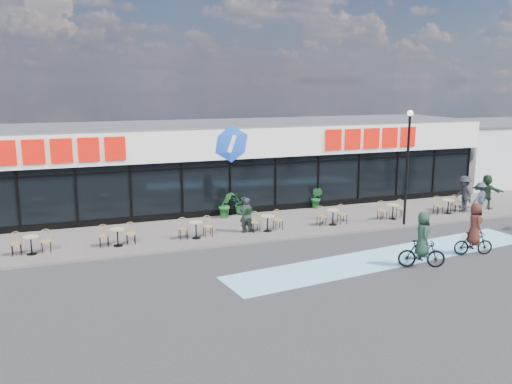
% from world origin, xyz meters
% --- Properties ---
extents(ground, '(120.00, 120.00, 0.00)m').
position_xyz_m(ground, '(0.00, 0.00, 0.00)').
color(ground, '#28282B').
rests_on(ground, ground).
extents(sidewalk, '(44.00, 5.00, 0.10)m').
position_xyz_m(sidewalk, '(0.00, 4.50, 0.05)').
color(sidewalk, '#625A56').
rests_on(sidewalk, ground).
extents(bike_lane, '(14.17, 4.13, 0.01)m').
position_xyz_m(bike_lane, '(4.00, -1.50, 0.01)').
color(bike_lane, '#77C0E1').
rests_on(bike_lane, ground).
extents(building, '(30.60, 6.57, 4.75)m').
position_xyz_m(building, '(-0.00, 9.93, 2.34)').
color(building, black).
rests_on(building, ground).
extents(neighbour_building, '(9.20, 7.20, 4.11)m').
position_xyz_m(neighbour_building, '(20.50, 11.00, 2.06)').
color(neighbour_building, silver).
rests_on(neighbour_building, ground).
extents(lamp_post, '(0.28, 0.28, 5.45)m').
position_xyz_m(lamp_post, '(7.30, 2.30, 3.32)').
color(lamp_post, black).
rests_on(lamp_post, sidewalk).
extents(bistro_set_1, '(1.54, 0.62, 0.90)m').
position_xyz_m(bistro_set_1, '(-9.37, 3.44, 0.56)').
color(bistro_set_1, tan).
rests_on(bistro_set_1, sidewalk).
extents(bistro_set_2, '(1.54, 0.62, 0.90)m').
position_xyz_m(bistro_set_2, '(-6.03, 3.44, 0.56)').
color(bistro_set_2, tan).
rests_on(bistro_set_2, sidewalk).
extents(bistro_set_3, '(1.54, 0.62, 0.90)m').
position_xyz_m(bistro_set_3, '(-2.68, 3.44, 0.56)').
color(bistro_set_3, tan).
rests_on(bistro_set_3, sidewalk).
extents(bistro_set_4, '(1.54, 0.62, 0.90)m').
position_xyz_m(bistro_set_4, '(0.67, 3.44, 0.56)').
color(bistro_set_4, tan).
rests_on(bistro_set_4, sidewalk).
extents(bistro_set_5, '(1.54, 0.62, 0.90)m').
position_xyz_m(bistro_set_5, '(4.01, 3.44, 0.56)').
color(bistro_set_5, tan).
rests_on(bistro_set_5, sidewalk).
extents(bistro_set_6, '(1.54, 0.62, 0.90)m').
position_xyz_m(bistro_set_6, '(7.36, 3.44, 0.56)').
color(bistro_set_6, tan).
rests_on(bistro_set_6, sidewalk).
extents(bistro_set_7, '(1.54, 0.62, 0.90)m').
position_xyz_m(bistro_set_7, '(10.70, 3.44, 0.56)').
color(bistro_set_7, tan).
rests_on(bistro_set_7, sidewalk).
extents(potted_plant_left, '(0.77, 0.65, 1.30)m').
position_xyz_m(potted_plant_left, '(-0.41, 6.47, 0.75)').
color(potted_plant_left, '#1B601F').
rests_on(potted_plant_left, sidewalk).
extents(potted_plant_mid, '(1.29, 1.20, 1.16)m').
position_xyz_m(potted_plant_mid, '(0.50, 6.75, 0.68)').
color(potted_plant_mid, '#185527').
rests_on(potted_plant_mid, sidewalk).
extents(potted_plant_right, '(0.79, 0.82, 1.17)m').
position_xyz_m(potted_plant_right, '(4.79, 6.72, 0.68)').
color(potted_plant_right, '#164D20').
rests_on(potted_plant_right, sidewalk).
extents(patron_left, '(0.63, 0.46, 1.61)m').
position_xyz_m(patron_left, '(-0.33, 3.52, 0.90)').
color(patron_left, black).
rests_on(patron_left, sidewalk).
extents(patron_right, '(0.87, 0.73, 1.59)m').
position_xyz_m(patron_right, '(-0.28, 3.62, 0.90)').
color(patron_right, black).
rests_on(patron_right, sidewalk).
extents(pedestrian_a, '(0.84, 1.31, 1.92)m').
position_xyz_m(pedestrian_a, '(11.72, 3.43, 1.06)').
color(pedestrian_a, black).
rests_on(pedestrian_a, sidewalk).
extents(pedestrian_b, '(1.21, 1.80, 1.86)m').
position_xyz_m(pedestrian_b, '(13.41, 3.64, 1.03)').
color(pedestrian_b, '#1C3421').
rests_on(pedestrian_b, sidewalk).
extents(pedestrian_c, '(1.15, 0.85, 1.59)m').
position_xyz_m(pedestrian_c, '(12.52, 3.11, 0.90)').
color(pedestrian_c, '#2E3948').
rests_on(pedestrian_c, sidewalk).
extents(cyclist_a, '(1.64, 0.94, 2.13)m').
position_xyz_m(cyclist_a, '(7.33, -2.36, 0.90)').
color(cyclist_a, black).
rests_on(cyclist_a, ground).
extents(cyclist_c, '(1.80, 1.15, 2.13)m').
position_xyz_m(cyclist_c, '(4.45, -2.91, 0.87)').
color(cyclist_c, black).
rests_on(cyclist_c, ground).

